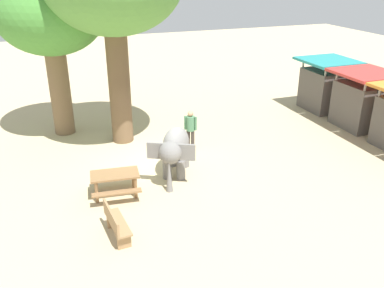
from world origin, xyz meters
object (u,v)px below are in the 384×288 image
picnic_table_near (115,179)px  market_stall_red (362,102)px  market_stall_teal (325,87)px  shade_tree_secondary (50,16)px  elephant (175,148)px  wooden_bench (116,223)px  person_handler (190,127)px

picnic_table_near → market_stall_red: bearing=-162.4°
picnic_table_near → market_stall_teal: market_stall_teal is taller
picnic_table_near → shade_tree_secondary: bearing=-73.4°
elephant → wooden_bench: elephant is taller
market_stall_teal → picnic_table_near: bearing=-67.1°
shade_tree_secondary → wooden_bench: size_ratio=4.68×
wooden_bench → market_stall_red: bearing=105.6°
elephant → person_handler: (-1.85, 1.25, -0.09)m
wooden_bench → shade_tree_secondary: bearing=179.7°
wooden_bench → market_stall_teal: market_stall_teal is taller
picnic_table_near → market_stall_red: (-2.24, 11.47, 0.55)m
elephant → market_stall_teal: market_stall_teal is taller
elephant → shade_tree_secondary: (-5.48, -3.28, 3.87)m
elephant → picnic_table_near: (0.64, -2.20, -0.46)m
wooden_bench → market_stall_red: 12.70m
picnic_table_near → market_stall_red: size_ratio=0.66×
elephant → shade_tree_secondary: 7.47m
person_handler → market_stall_teal: (-2.35, 8.02, 0.19)m
person_handler → picnic_table_near: (2.49, -3.44, -0.36)m
wooden_bench → picnic_table_near: (-2.22, 0.41, 0.12)m
person_handler → market_stall_teal: 8.36m
elephant → market_stall_teal: bearing=142.2°
wooden_bench → market_stall_red: size_ratio=0.57×
person_handler → shade_tree_secondary: shade_tree_secondary is taller
market_stall_teal → market_stall_red: same height
wooden_bench → market_stall_red: (-4.46, 11.87, 0.67)m
shade_tree_secondary → picnic_table_near: (6.12, 1.08, -4.33)m
person_handler → picnic_table_near: bearing=-19.4°
shade_tree_secondary → wooden_bench: shade_tree_secondary is taller
shade_tree_secondary → market_stall_red: shade_tree_secondary is taller
market_stall_teal → wooden_bench: bearing=-59.3°
shade_tree_secondary → market_stall_red: size_ratio=2.66×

